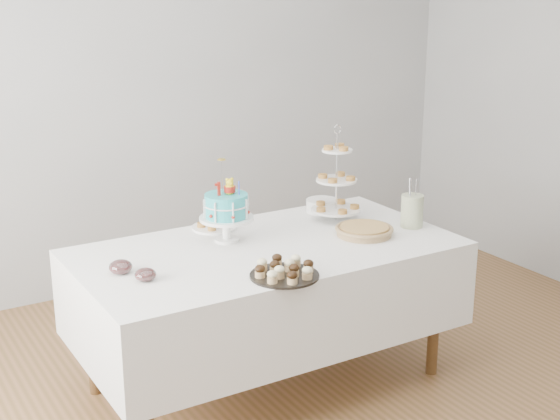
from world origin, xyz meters
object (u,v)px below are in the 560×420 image
pastry_plate (215,225)px  utensil_pitcher (412,210)px  pie (364,230)px  jam_bowl_b (121,267)px  tiered_stand (337,181)px  cupcake_tray (284,269)px  plate_stack (322,206)px  birthday_cake (227,219)px  table (267,288)px  jam_bowl_a (145,275)px

pastry_plate → utensil_pitcher: utensil_pitcher is taller
pie → jam_bowl_b: (-1.29, 0.13, 0.00)m
jam_bowl_b → utensil_pitcher: (1.60, -0.15, 0.07)m
tiered_stand → utensil_pitcher: tiered_stand is taller
tiered_stand → cupcake_tray: bearing=-139.7°
utensil_pitcher → plate_stack: bearing=99.2°
birthday_cake → pie: (0.66, -0.29, -0.09)m
birthday_cake → jam_bowl_b: 0.65m
table → utensil_pitcher: utensil_pitcher is taller
birthday_cake → utensil_pitcher: size_ratio=1.58×
pie → utensil_pitcher: utensil_pitcher is taller
tiered_stand → jam_bowl_b: tiered_stand is taller
pastry_plate → utensil_pitcher: size_ratio=0.90×
utensil_pitcher → birthday_cake: bearing=143.7°
birthday_cake → jam_bowl_b: size_ratio=3.98×
cupcake_tray → pastry_plate: (0.04, 0.80, -0.02)m
cupcake_tray → plate_stack: same height
cupcake_tray → pastry_plate: cupcake_tray is taller
table → tiered_stand: tiered_stand is taller
birthday_cake → jam_bowl_a: size_ratio=4.40×
pie → utensil_pitcher: 0.32m
table → birthday_cake: birthday_cake is taller
cupcake_tray → tiered_stand: tiered_stand is taller
table → pastry_plate: (-0.10, 0.40, 0.24)m
plate_stack → jam_bowl_b: 1.38m
pastry_plate → jam_bowl_b: (-0.67, -0.38, 0.01)m
table → tiered_stand: 0.74m
plate_stack → table: bearing=-148.2°
pie → birthday_cake: bearing=156.7°
plate_stack → jam_bowl_b: size_ratio=1.73×
pie → jam_bowl_b: 1.30m
table → utensil_pitcher: (0.84, -0.12, 0.32)m
cupcake_tray → jam_bowl_b: cupcake_tray is taller
plate_stack → pastry_plate: plate_stack is taller
birthday_cake → utensil_pitcher: bearing=-7.1°
birthday_cake → plate_stack: size_ratio=2.30×
jam_bowl_a → jam_bowl_b: size_ratio=0.91×
cupcake_tray → birthday_cake: bearing=89.6°
plate_stack → utensil_pitcher: (0.26, -0.48, 0.06)m
pie → jam_bowl_a: bearing=-179.6°
birthday_cake → plate_stack: (0.71, 0.18, -0.08)m
plate_stack → jam_bowl_a: bearing=-159.5°
pie → utensil_pitcher: size_ratio=1.13×
cupcake_tray → pie: size_ratio=1.04×
birthday_cake → plate_stack: birthday_cake is taller
birthday_cake → jam_bowl_b: bearing=-156.3°
pastry_plate → plate_stack: bearing=-3.4°
cupcake_tray → utensil_pitcher: size_ratio=1.17×
birthday_cake → jam_bowl_a: birthday_cake is taller
jam_bowl_a → jam_bowl_b: bearing=114.2°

